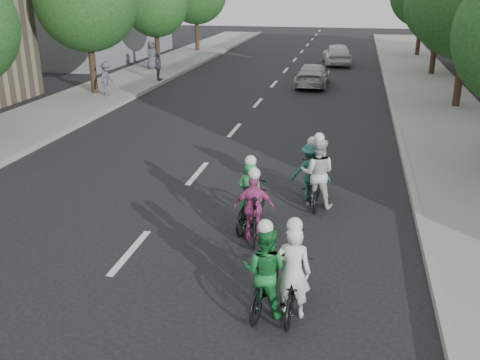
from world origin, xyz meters
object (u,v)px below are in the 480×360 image
(cyclist_3, at_px, (293,283))
(spectator_1, at_px, (158,66))
(follow_car_trail, at_px, (337,54))
(spectator_2, at_px, (152,55))
(cyclist_0, at_px, (265,277))
(spectator_0, at_px, (107,79))
(cyclist_5, at_px, (317,180))
(cyclist_2, at_px, (254,212))
(cyclist_4, at_px, (251,202))
(cyclist_1, at_px, (311,175))
(follow_car_lead, at_px, (313,75))

(cyclist_3, distance_m, spectator_1, 22.63)
(follow_car_trail, distance_m, spectator_2, 12.45)
(cyclist_0, xyz_separation_m, spectator_0, (-10.34, 15.93, 0.31))
(cyclist_0, distance_m, cyclist_5, 4.83)
(cyclist_2, relative_size, cyclist_4, 0.98)
(cyclist_0, distance_m, cyclist_1, 5.22)
(cyclist_1, relative_size, cyclist_5, 0.91)
(cyclist_1, height_order, cyclist_2, cyclist_1)
(spectator_0, height_order, spectator_1, spectator_0)
(cyclist_3, bearing_deg, follow_car_trail, -87.41)
(follow_car_lead, relative_size, spectator_2, 2.38)
(cyclist_4, relative_size, cyclist_5, 0.99)
(cyclist_3, bearing_deg, follow_car_lead, -84.52)
(cyclist_1, height_order, spectator_1, spectator_1)
(cyclist_5, bearing_deg, follow_car_trail, -88.43)
(cyclist_0, relative_size, cyclist_4, 0.92)
(cyclist_2, height_order, follow_car_lead, cyclist_2)
(cyclist_3, height_order, spectator_1, cyclist_3)
(cyclist_3, xyz_separation_m, follow_car_lead, (-1.45, 21.25, 0.02))
(cyclist_4, distance_m, follow_car_trail, 26.49)
(cyclist_0, distance_m, cyclist_2, 2.74)
(cyclist_2, xyz_separation_m, follow_car_trail, (0.62, 27.02, 0.10))
(cyclist_4, xyz_separation_m, follow_car_trail, (0.81, 26.48, 0.10))
(cyclist_5, bearing_deg, cyclist_2, 61.48)
(cyclist_0, distance_m, cyclist_3, 0.48)
(cyclist_4, height_order, follow_car_lead, cyclist_4)
(cyclist_1, relative_size, spectator_2, 1.00)
(cyclist_1, relative_size, follow_car_lead, 0.42)
(spectator_2, bearing_deg, cyclist_0, -138.58)
(spectator_0, relative_size, spectator_2, 0.94)
(cyclist_4, relative_size, follow_car_trail, 0.44)
(follow_car_trail, xyz_separation_m, spectator_1, (-9.34, -9.27, 0.20))
(cyclist_3, distance_m, cyclist_5, 4.77)
(cyclist_5, bearing_deg, spectator_0, -45.44)
(cyclist_3, xyz_separation_m, cyclist_5, (0.04, 4.77, 0.12))
(cyclist_1, xyz_separation_m, follow_car_trail, (-0.37, 24.47, 0.07))
(cyclist_3, relative_size, spectator_0, 1.11)
(cyclist_5, relative_size, follow_car_trail, 0.45)
(cyclist_5, bearing_deg, spectator_2, -58.59)
(cyclist_2, distance_m, spectator_0, 16.42)
(cyclist_4, bearing_deg, follow_car_trail, -82.18)
(cyclist_0, bearing_deg, cyclist_1, -85.94)
(cyclist_0, bearing_deg, cyclist_5, -88.42)
(cyclist_2, height_order, cyclist_5, cyclist_5)
(cyclist_0, height_order, spectator_2, spectator_2)
(spectator_2, bearing_deg, follow_car_lead, -89.93)
(cyclist_4, xyz_separation_m, spectator_2, (-10.43, 21.14, 0.39))
(follow_car_trail, relative_size, spectator_1, 2.73)
(cyclist_1, bearing_deg, cyclist_4, 54.92)
(follow_car_lead, bearing_deg, spectator_1, 6.65)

